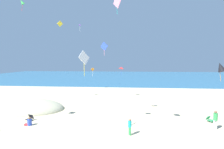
# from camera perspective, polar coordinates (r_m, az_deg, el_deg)

# --- Properties ---
(ground_plane) EXTENTS (120.00, 120.00, 0.00)m
(ground_plane) POSITION_cam_1_polar(r_m,az_deg,el_deg) (23.96, 1.01, -10.15)
(ground_plane) COLOR beige
(ocean_water) EXTENTS (120.00, 60.00, 0.05)m
(ocean_water) POSITION_cam_1_polar(r_m,az_deg,el_deg) (69.18, 3.74, -0.55)
(ocean_water) COLOR teal
(ocean_water) RESTS_ON ground_plane
(dune_mound) EXTENTS (8.62, 6.03, 2.43)m
(dune_mound) POSITION_cam_1_polar(r_m,az_deg,el_deg) (24.22, -25.84, -10.44)
(dune_mound) COLOR beige
(dune_mound) RESTS_ON ground_plane
(beach_chair_near_camera) EXTENTS (0.74, 0.76, 0.60)m
(beach_chair_near_camera) POSITION_cam_1_polar(r_m,az_deg,el_deg) (19.80, -25.72, -12.93)
(beach_chair_near_camera) COLOR black
(beach_chair_near_camera) RESTS_ON ground_plane
(beach_chair_far_right) EXTENTS (0.72, 0.77, 0.58)m
(beach_chair_far_right) POSITION_cam_1_polar(r_m,az_deg,el_deg) (24.09, 13.69, -9.58)
(beach_chair_far_right) COLOR white
(beach_chair_far_right) RESTS_ON ground_plane
(beach_chair_far_left) EXTENTS (0.81, 0.84, 0.54)m
(beach_chair_far_left) POSITION_cam_1_polar(r_m,az_deg,el_deg) (20.13, 29.86, -12.85)
(beach_chair_far_left) COLOR #2D9956
(beach_chair_far_left) RESTS_ON ground_plane
(person_0) EXTENTS (0.39, 0.39, 1.69)m
(person_0) POSITION_cam_1_polar(r_m,az_deg,el_deg) (18.05, 31.30, -12.49)
(person_0) COLOR white
(person_0) RESTS_ON ground_plane
(person_1) EXTENTS (0.67, 0.42, 0.82)m
(person_1) POSITION_cam_1_polar(r_m,az_deg,el_deg) (18.40, -25.99, -14.17)
(person_1) COLOR blue
(person_1) RESTS_ON ground_plane
(person_2) EXTENTS (0.37, 0.37, 1.38)m
(person_2) POSITION_cam_1_polar(r_m,az_deg,el_deg) (14.57, 5.96, -16.65)
(person_2) COLOR green
(person_2) RESTS_ON ground_plane
(kite_yellow) EXTENTS (0.86, 0.77, 1.36)m
(kite_yellow) POSITION_cam_1_polar(r_m,az_deg,el_deg) (34.54, -17.01, 15.92)
(kite_yellow) COLOR yellow
(kite_green) EXTENTS (0.82, 0.74, 1.52)m
(kite_green) POSITION_cam_1_polar(r_m,az_deg,el_deg) (27.37, -27.92, 20.63)
(kite_green) COLOR green
(kite_orange) EXTENTS (0.50, 0.34, 1.32)m
(kite_orange) POSITION_cam_1_polar(r_m,az_deg,el_deg) (26.40, -6.49, 1.58)
(kite_orange) COLOR orange
(kite_purple) EXTENTS (0.63, 0.61, 1.49)m
(kite_purple) POSITION_cam_1_polar(r_m,az_deg,el_deg) (39.16, -10.72, 15.98)
(kite_purple) COLOR purple
(kite_white) EXTENTS (0.62, 0.94, 1.90)m
(kite_white) POSITION_cam_1_polar(r_m,az_deg,el_deg) (12.84, -9.32, 5.48)
(kite_white) COLOR white
(kite_blue) EXTENTS (0.72, 0.41, 1.20)m
(kite_blue) POSITION_cam_1_polar(r_m,az_deg,el_deg) (15.45, -2.62, 9.33)
(kite_blue) COLOR blue
(kite_pink) EXTENTS (0.63, 0.78, 1.37)m
(kite_pink) POSITION_cam_1_polar(r_m,az_deg,el_deg) (13.89, 1.70, 23.04)
(kite_pink) COLOR pink
(kite_red) EXTENTS (1.04, 1.02, 1.46)m
(kite_red) POSITION_cam_1_polar(r_m,az_deg,el_deg) (28.25, 3.14, 2.24)
(kite_red) COLOR red
(kite_black) EXTENTS (1.01, 0.75, 1.97)m
(kite_black) POSITION_cam_1_polar(r_m,az_deg,el_deg) (19.98, 32.58, 2.13)
(kite_black) COLOR black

